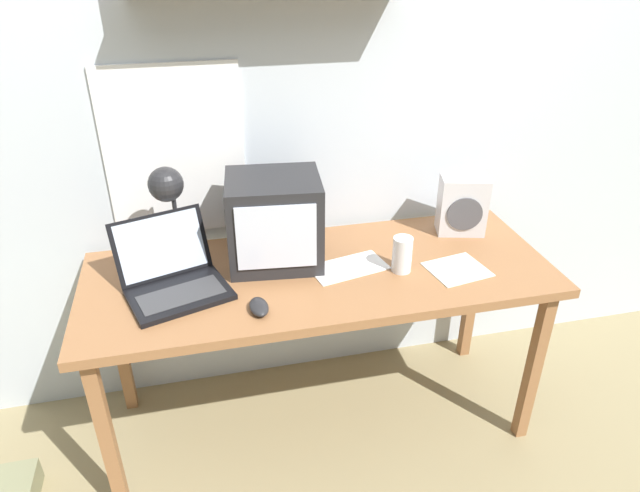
{
  "coord_description": "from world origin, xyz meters",
  "views": [
    {
      "loc": [
        -0.39,
        -1.69,
        1.8
      ],
      "look_at": [
        0.0,
        0.0,
        0.83
      ],
      "focal_mm": 32.0,
      "sensor_mm": 36.0,
      "label": 1
    }
  ],
  "objects_px": {
    "corner_desk": "(320,286)",
    "crt_monitor": "(274,221)",
    "laptop": "(172,273)",
    "space_heater": "(462,205)",
    "printed_handout": "(349,267)",
    "juice_glass": "(402,256)",
    "computer_mouse": "(259,307)",
    "desk_lamp": "(168,193)",
    "open_notebook": "(457,269)"
  },
  "relations": [
    {
      "from": "laptop",
      "to": "corner_desk",
      "type": "bearing_deg",
      "value": -18.28
    },
    {
      "from": "crt_monitor",
      "to": "juice_glass",
      "type": "xyz_separation_m",
      "value": [
        0.42,
        -0.18,
        -0.1
      ]
    },
    {
      "from": "desk_lamp",
      "to": "printed_handout",
      "type": "distance_m",
      "value": 0.68
    },
    {
      "from": "laptop",
      "to": "computer_mouse",
      "type": "distance_m",
      "value": 0.34
    },
    {
      "from": "printed_handout",
      "to": "desk_lamp",
      "type": "bearing_deg",
      "value": 165.18
    },
    {
      "from": "laptop",
      "to": "printed_handout",
      "type": "bearing_deg",
      "value": -18.78
    },
    {
      "from": "desk_lamp",
      "to": "open_notebook",
      "type": "xyz_separation_m",
      "value": [
        0.98,
        -0.26,
        -0.29
      ]
    },
    {
      "from": "printed_handout",
      "to": "open_notebook",
      "type": "bearing_deg",
      "value": -15.14
    },
    {
      "from": "crt_monitor",
      "to": "corner_desk",
      "type": "bearing_deg",
      "value": -32.01
    },
    {
      "from": "computer_mouse",
      "to": "open_notebook",
      "type": "relative_size",
      "value": 0.48
    },
    {
      "from": "crt_monitor",
      "to": "laptop",
      "type": "xyz_separation_m",
      "value": [
        -0.37,
        -0.11,
        -0.1
      ]
    },
    {
      "from": "corner_desk",
      "to": "crt_monitor",
      "type": "distance_m",
      "value": 0.29
    },
    {
      "from": "space_heater",
      "to": "printed_handout",
      "type": "distance_m",
      "value": 0.55
    },
    {
      "from": "computer_mouse",
      "to": "printed_handout",
      "type": "relative_size",
      "value": 0.36
    },
    {
      "from": "desk_lamp",
      "to": "open_notebook",
      "type": "distance_m",
      "value": 1.05
    },
    {
      "from": "crt_monitor",
      "to": "desk_lamp",
      "type": "distance_m",
      "value": 0.38
    },
    {
      "from": "open_notebook",
      "to": "space_heater",
      "type": "bearing_deg",
      "value": 63.78
    },
    {
      "from": "corner_desk",
      "to": "computer_mouse",
      "type": "bearing_deg",
      "value": -141.3
    },
    {
      "from": "laptop",
      "to": "printed_handout",
      "type": "distance_m",
      "value": 0.62
    },
    {
      "from": "corner_desk",
      "to": "desk_lamp",
      "type": "distance_m",
      "value": 0.63
    },
    {
      "from": "juice_glass",
      "to": "space_heater",
      "type": "distance_m",
      "value": 0.41
    },
    {
      "from": "desk_lamp",
      "to": "computer_mouse",
      "type": "distance_m",
      "value": 0.51
    },
    {
      "from": "laptop",
      "to": "space_heater",
      "type": "relative_size",
      "value": 1.71
    },
    {
      "from": "juice_glass",
      "to": "open_notebook",
      "type": "height_order",
      "value": "juice_glass"
    },
    {
      "from": "open_notebook",
      "to": "computer_mouse",
      "type": "bearing_deg",
      "value": -173.02
    },
    {
      "from": "space_heater",
      "to": "open_notebook",
      "type": "distance_m",
      "value": 0.33
    },
    {
      "from": "crt_monitor",
      "to": "open_notebook",
      "type": "relative_size",
      "value": 1.56
    },
    {
      "from": "laptop",
      "to": "desk_lamp",
      "type": "height_order",
      "value": "desk_lamp"
    },
    {
      "from": "computer_mouse",
      "to": "printed_handout",
      "type": "xyz_separation_m",
      "value": [
        0.35,
        0.19,
        -0.01
      ]
    },
    {
      "from": "laptop",
      "to": "computer_mouse",
      "type": "relative_size",
      "value": 3.67
    },
    {
      "from": "open_notebook",
      "to": "printed_handout",
      "type": "distance_m",
      "value": 0.39
    },
    {
      "from": "desk_lamp",
      "to": "space_heater",
      "type": "xyz_separation_m",
      "value": [
        1.11,
        0.01,
        -0.17
      ]
    },
    {
      "from": "crt_monitor",
      "to": "desk_lamp",
      "type": "bearing_deg",
      "value": 179.34
    },
    {
      "from": "computer_mouse",
      "to": "open_notebook",
      "type": "bearing_deg",
      "value": 6.98
    },
    {
      "from": "space_heater",
      "to": "computer_mouse",
      "type": "xyz_separation_m",
      "value": [
        -0.86,
        -0.36,
        -0.1
      ]
    },
    {
      "from": "printed_handout",
      "to": "crt_monitor",
      "type": "bearing_deg",
      "value": 154.54
    },
    {
      "from": "crt_monitor",
      "to": "laptop",
      "type": "distance_m",
      "value": 0.4
    },
    {
      "from": "juice_glass",
      "to": "space_heater",
      "type": "height_order",
      "value": "space_heater"
    },
    {
      "from": "desk_lamp",
      "to": "printed_handout",
      "type": "bearing_deg",
      "value": -2.53
    },
    {
      "from": "crt_monitor",
      "to": "computer_mouse",
      "type": "bearing_deg",
      "value": -102.7
    },
    {
      "from": "corner_desk",
      "to": "crt_monitor",
      "type": "relative_size",
      "value": 4.7
    },
    {
      "from": "crt_monitor",
      "to": "desk_lamp",
      "type": "xyz_separation_m",
      "value": [
        -0.35,
        0.04,
        0.13
      ]
    },
    {
      "from": "crt_monitor",
      "to": "printed_handout",
      "type": "distance_m",
      "value": 0.32
    },
    {
      "from": "printed_handout",
      "to": "space_heater",
      "type": "bearing_deg",
      "value": 18.57
    },
    {
      "from": "computer_mouse",
      "to": "corner_desk",
      "type": "bearing_deg",
      "value": 38.7
    },
    {
      "from": "space_heater",
      "to": "open_notebook",
      "type": "relative_size",
      "value": 1.03
    },
    {
      "from": "laptop",
      "to": "juice_glass",
      "type": "distance_m",
      "value": 0.8
    },
    {
      "from": "desk_lamp",
      "to": "printed_handout",
      "type": "height_order",
      "value": "desk_lamp"
    },
    {
      "from": "crt_monitor",
      "to": "juice_glass",
      "type": "distance_m",
      "value": 0.47
    },
    {
      "from": "space_heater",
      "to": "open_notebook",
      "type": "bearing_deg",
      "value": -101.56
    }
  ]
}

